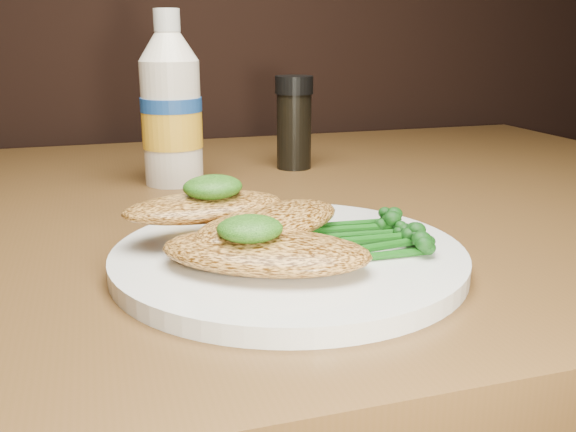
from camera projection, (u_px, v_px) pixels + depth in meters
name	position (u px, v px, depth m)	size (l,w,h in m)	color
plate	(289.00, 257.00, 0.48)	(0.27, 0.27, 0.01)	white
chicken_front	(265.00, 251.00, 0.43)	(0.15, 0.08, 0.02)	#D08F42
chicken_mid	(270.00, 222.00, 0.48)	(0.14, 0.07, 0.02)	#D08F42
chicken_back	(204.00, 207.00, 0.49)	(0.13, 0.06, 0.02)	#D08F42
pesto_front	(250.00, 229.00, 0.43)	(0.05, 0.04, 0.02)	black
pesto_back	(213.00, 187.00, 0.49)	(0.05, 0.04, 0.02)	black
broccolini_bundle	(348.00, 233.00, 0.48)	(0.12, 0.10, 0.02)	#134F11
mayo_bottle	(171.00, 99.00, 0.72)	(0.07, 0.07, 0.20)	white
pepper_grinder	(294.00, 123.00, 0.81)	(0.05, 0.05, 0.12)	black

